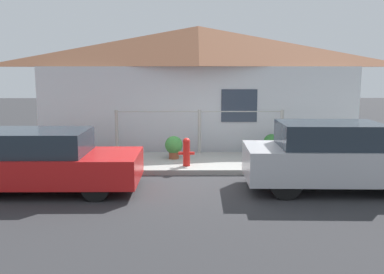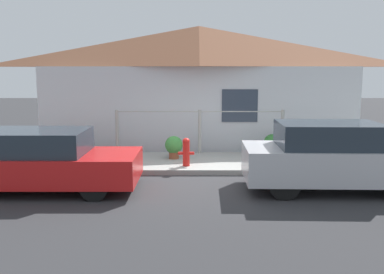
# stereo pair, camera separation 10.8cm
# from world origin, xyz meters

# --- Properties ---
(ground_plane) EXTENTS (60.00, 60.00, 0.00)m
(ground_plane) POSITION_xyz_m (0.00, 0.00, 0.00)
(ground_plane) COLOR #2D2D30
(sidewalk) EXTENTS (24.00, 2.35, 0.13)m
(sidewalk) POSITION_xyz_m (0.00, 1.17, 0.07)
(sidewalk) COLOR gray
(sidewalk) RESTS_ON ground_plane
(house) EXTENTS (10.32, 2.23, 3.95)m
(house) POSITION_xyz_m (0.00, 4.00, 3.11)
(house) COLOR silver
(house) RESTS_ON ground_plane
(fence) EXTENTS (4.90, 0.10, 1.27)m
(fence) POSITION_xyz_m (0.00, 2.20, 0.82)
(fence) COLOR #999993
(fence) RESTS_ON sidewalk
(car_left) EXTENTS (4.08, 1.71, 1.29)m
(car_left) POSITION_xyz_m (-3.44, -1.29, 0.64)
(car_left) COLOR red
(car_left) RESTS_ON ground_plane
(car_right) EXTENTS (3.83, 1.72, 1.44)m
(car_right) POSITION_xyz_m (2.75, -1.29, 0.72)
(car_right) COLOR #B7B7BC
(car_right) RESTS_ON ground_plane
(fire_hydrant) EXTENTS (0.41, 0.18, 0.72)m
(fire_hydrant) POSITION_xyz_m (-0.37, 0.49, 0.51)
(fire_hydrant) COLOR red
(fire_hydrant) RESTS_ON sidewalk
(potted_plant_near_hydrant) EXTENTS (0.49, 0.49, 0.62)m
(potted_plant_near_hydrant) POSITION_xyz_m (-0.72, 1.40, 0.48)
(potted_plant_near_hydrant) COLOR brown
(potted_plant_near_hydrant) RESTS_ON sidewalk
(potted_plant_by_fence) EXTENTS (0.44, 0.44, 0.53)m
(potted_plant_by_fence) POSITION_xyz_m (-3.56, 2.03, 0.43)
(potted_plant_by_fence) COLOR slate
(potted_plant_by_fence) RESTS_ON sidewalk
(potted_plant_corner) EXTENTS (0.46, 0.46, 0.58)m
(potted_plant_corner) POSITION_xyz_m (2.08, 2.03, 0.46)
(potted_plant_corner) COLOR #9E5638
(potted_plant_corner) RESTS_ON sidewalk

